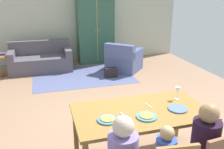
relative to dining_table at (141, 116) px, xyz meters
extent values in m
cube|color=#906C52|center=(-0.06, 1.94, -0.70)|extent=(6.84, 6.70, 0.02)
cube|color=#BABDA6|center=(-0.06, 5.34, 0.66)|extent=(6.84, 0.10, 2.70)
cube|color=olive|center=(0.00, 0.00, 0.05)|extent=(1.70, 0.92, 0.04)
cube|color=olive|center=(0.79, -0.40, -0.33)|extent=(0.06, 0.06, 0.72)
cube|color=olive|center=(-0.79, 0.40, -0.33)|extent=(0.06, 0.06, 0.72)
cube|color=olive|center=(0.79, 0.40, -0.33)|extent=(0.06, 0.06, 0.72)
cylinder|color=teal|center=(-0.47, -0.12, 0.08)|extent=(0.25, 0.25, 0.02)
cylinder|color=gold|center=(-0.47, -0.12, 0.10)|extent=(0.17, 0.17, 0.01)
cylinder|color=teal|center=(0.00, -0.18, 0.08)|extent=(0.25, 0.25, 0.02)
cylinder|color=gold|center=(0.00, -0.18, 0.10)|extent=(0.17, 0.17, 0.01)
cylinder|color=slate|center=(0.47, -0.10, 0.08)|extent=(0.25, 0.25, 0.02)
cylinder|color=silver|center=(0.61, 0.18, 0.08)|extent=(0.06, 0.06, 0.01)
cylinder|color=silver|center=(0.61, 0.18, 0.12)|extent=(0.01, 0.01, 0.09)
cone|color=silver|center=(0.61, 0.18, 0.21)|extent=(0.07, 0.07, 0.09)
cube|color=silver|center=(-0.26, -0.05, 0.08)|extent=(0.03, 0.15, 0.01)
cube|color=silver|center=(0.15, 0.10, 0.08)|extent=(0.04, 0.17, 0.01)
sphere|color=beige|center=(-0.47, -0.68, 0.32)|extent=(0.21, 0.21, 0.21)
sphere|color=tan|center=(0.00, -0.68, 0.16)|extent=(0.15, 0.15, 0.15)
cylinder|color=black|center=(0.47, -0.68, -0.01)|extent=(0.30, 0.30, 0.46)
sphere|color=#9F754D|center=(0.47, -0.68, 0.32)|extent=(0.21, 0.21, 0.21)
cube|color=#515881|center=(-0.15, 3.66, -0.68)|extent=(2.60, 1.80, 0.01)
cube|color=#504A53|center=(-1.21, 4.46, -0.48)|extent=(1.71, 0.84, 0.42)
cube|color=#504A53|center=(-1.21, 4.80, -0.07)|extent=(1.71, 0.20, 0.40)
cube|color=#504A53|center=(-1.98, 4.46, -0.17)|extent=(0.18, 0.84, 0.20)
cube|color=#504A53|center=(-0.44, 4.46, -0.17)|extent=(0.18, 0.84, 0.20)
cube|color=#49557E|center=(1.10, 3.86, -0.48)|extent=(1.19, 1.19, 0.42)
cube|color=#49557E|center=(0.87, 3.61, -0.07)|extent=(0.76, 0.72, 0.40)
cube|color=#49557E|center=(1.35, 3.63, -0.17)|extent=(0.70, 0.74, 0.20)
cube|color=#49557E|center=(0.85, 4.08, -0.17)|extent=(0.70, 0.74, 0.20)
cube|color=#305944|center=(0.50, 4.95, 0.36)|extent=(1.10, 0.56, 2.10)
cube|color=gold|center=(0.50, 4.67, 0.36)|extent=(0.02, 0.01, 1.89)
sphere|color=gold|center=(0.44, 4.66, 0.36)|extent=(0.04, 0.04, 0.04)
sphere|color=gold|center=(0.56, 4.66, 0.36)|extent=(0.04, 0.04, 0.04)
cube|color=#9C3628|center=(-2.20, 4.30, -0.09)|extent=(0.22, 0.16, 0.03)
cube|color=#39477B|center=(-2.20, 4.27, -0.06)|extent=(0.22, 0.16, 0.03)
cube|color=black|center=(0.55, 3.36, -0.56)|extent=(0.32, 0.16, 0.26)
camera|label=1|loc=(-1.13, -2.58, 1.53)|focal=39.39mm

